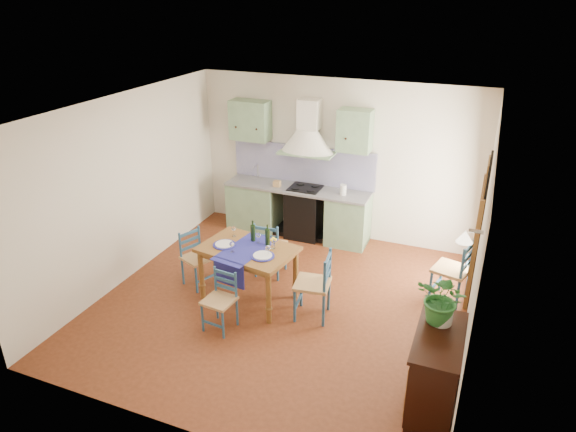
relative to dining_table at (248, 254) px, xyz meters
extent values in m
plane|color=#4B2110|center=(0.48, 0.05, -0.73)|extent=(5.00, 5.00, 0.00)
cube|color=beige|center=(0.48, 2.55, 0.67)|extent=(5.00, 0.04, 2.80)
cube|color=gray|center=(-0.97, 2.24, -0.29)|extent=(0.90, 0.60, 0.88)
cube|color=gray|center=(0.83, 2.24, -0.29)|extent=(0.70, 0.60, 0.88)
cube|color=black|center=(0.03, 2.24, -0.29)|extent=(0.60, 0.58, 0.88)
cube|color=gray|center=(-0.12, 2.24, 0.17)|extent=(2.60, 0.64, 0.04)
cube|color=silver|center=(-0.97, 2.24, 0.17)|extent=(0.45, 0.40, 0.03)
cylinder|color=silver|center=(-0.97, 2.42, 0.32)|extent=(0.02, 0.02, 0.26)
cube|color=black|center=(0.03, 2.24, 0.20)|extent=(0.55, 0.48, 0.02)
cube|color=black|center=(-0.12, 2.29, -0.69)|extent=(2.60, 0.50, 0.08)
cube|color=#0D0A5E|center=(-0.12, 2.52, 0.53)|extent=(2.65, 0.05, 0.68)
cube|color=gray|center=(-1.07, 2.37, 1.27)|extent=(0.70, 0.34, 0.70)
cube|color=gray|center=(0.83, 2.37, 1.27)|extent=(0.55, 0.34, 0.70)
cone|color=beige|center=(0.03, 2.30, 1.02)|extent=(0.96, 0.96, 0.40)
cube|color=beige|center=(0.03, 2.39, 1.47)|extent=(0.36, 0.30, 0.50)
cube|color=beige|center=(2.98, 0.05, 0.67)|extent=(0.04, 5.00, 2.80)
cube|color=black|center=(2.97, 1.45, 0.10)|extent=(0.03, 1.00, 1.65)
cylinder|color=black|center=(2.97, 1.45, 0.92)|extent=(0.03, 1.00, 1.00)
cube|color=brown|center=(2.94, 0.91, 0.10)|extent=(0.06, 0.06, 1.65)
cube|color=brown|center=(2.94, 1.99, 0.10)|extent=(0.06, 0.06, 1.65)
cube|color=brown|center=(2.95, 1.67, 0.25)|extent=(0.04, 0.55, 1.96)
cylinder|color=silver|center=(2.92, -0.97, 1.32)|extent=(0.15, 0.04, 0.04)
cone|color=#FFEDC6|center=(2.82, -0.97, 1.25)|extent=(0.16, 0.16, 0.12)
cube|color=beige|center=(-2.02, 0.05, 0.67)|extent=(0.04, 5.00, 2.80)
cube|color=white|center=(0.48, 0.05, 2.08)|extent=(5.00, 5.00, 0.01)
cube|color=brown|center=(0.00, 0.01, 0.07)|extent=(1.41, 1.06, 0.05)
cube|color=brown|center=(0.00, 0.01, 0.00)|extent=(1.27, 0.91, 0.08)
cylinder|color=brown|center=(-0.62, -0.26, -0.34)|extent=(0.08, 0.08, 0.77)
cylinder|color=brown|center=(-0.51, 0.45, -0.34)|extent=(0.08, 0.08, 0.77)
cylinder|color=brown|center=(0.51, -0.44, -0.34)|extent=(0.08, 0.08, 0.77)
cylinder|color=brown|center=(0.62, 0.27, -0.34)|extent=(0.08, 0.08, 0.77)
cube|color=navy|center=(-0.01, -0.05, 0.10)|extent=(0.63, 1.04, 0.01)
cube|color=navy|center=(-0.07, -0.43, -0.09)|extent=(0.48, 0.09, 0.38)
cylinder|color=navy|center=(-0.34, -0.05, 0.11)|extent=(0.32, 0.32, 0.01)
cylinder|color=silver|center=(-0.34, -0.05, 0.12)|extent=(0.26, 0.26, 0.01)
cylinder|color=navy|center=(0.30, -0.15, 0.11)|extent=(0.32, 0.32, 0.01)
cylinder|color=silver|center=(0.30, -0.15, 0.12)|extent=(0.26, 0.26, 0.01)
cylinder|color=black|center=(-0.02, 0.23, 0.25)|extent=(0.07, 0.07, 0.32)
cylinder|color=black|center=(0.22, 0.19, 0.25)|extent=(0.07, 0.07, 0.32)
cylinder|color=white|center=(0.34, 0.12, 0.15)|extent=(0.05, 0.05, 0.10)
sphere|color=yellow|center=(0.34, 0.12, 0.24)|extent=(0.10, 0.10, 0.10)
cylinder|color=navy|center=(-0.22, -0.93, -0.52)|extent=(0.03, 0.03, 0.42)
cylinder|color=navy|center=(-0.19, -0.61, -0.32)|extent=(0.03, 0.03, 0.81)
cylinder|color=navy|center=(0.10, -0.97, -0.52)|extent=(0.03, 0.03, 0.42)
cylinder|color=navy|center=(0.14, -0.65, -0.32)|extent=(0.03, 0.03, 0.81)
cube|color=#A87E51|center=(-0.04, -0.79, -0.30)|extent=(0.42, 0.42, 0.04)
cube|color=navy|center=(-0.02, -0.63, -0.19)|extent=(0.34, 0.06, 0.04)
cube|color=navy|center=(-0.02, -0.63, -0.08)|extent=(0.34, 0.06, 0.04)
cube|color=navy|center=(-0.02, -0.63, 0.03)|extent=(0.34, 0.06, 0.04)
cube|color=navy|center=(-0.06, -0.95, -0.57)|extent=(0.33, 0.06, 0.02)
cylinder|color=navy|center=(0.18, 0.97, -0.49)|extent=(0.04, 0.04, 0.47)
cylinder|color=navy|center=(0.20, 0.60, -0.27)|extent=(0.04, 0.04, 0.92)
cylinder|color=navy|center=(-0.19, 0.95, -0.49)|extent=(0.04, 0.04, 0.47)
cylinder|color=navy|center=(-0.17, 0.58, -0.27)|extent=(0.04, 0.04, 0.92)
cube|color=#A87E51|center=(0.00, 0.78, -0.24)|extent=(0.45, 0.45, 0.04)
cube|color=navy|center=(0.01, 0.59, -0.12)|extent=(0.39, 0.05, 0.05)
cube|color=navy|center=(0.01, 0.59, 0.01)|extent=(0.39, 0.05, 0.05)
cube|color=navy|center=(0.01, 0.59, 0.13)|extent=(0.39, 0.05, 0.05)
cube|color=navy|center=(-0.01, 0.96, -0.55)|extent=(0.37, 0.05, 0.03)
cylinder|color=navy|center=(-0.78, -0.16, -0.51)|extent=(0.03, 0.03, 0.44)
cylinder|color=navy|center=(-1.10, -0.03, -0.30)|extent=(0.03, 0.03, 0.86)
cylinder|color=navy|center=(-0.65, 0.16, -0.51)|extent=(0.03, 0.03, 0.44)
cylinder|color=navy|center=(-0.97, 0.29, -0.30)|extent=(0.03, 0.03, 0.86)
cube|color=#A87E51|center=(-0.87, 0.07, -0.27)|extent=(0.53, 0.53, 0.04)
cube|color=navy|center=(-1.03, 0.13, -0.15)|extent=(0.16, 0.35, 0.04)
cube|color=navy|center=(-1.03, 0.13, -0.04)|extent=(0.16, 0.35, 0.04)
cube|color=navy|center=(-1.03, 0.13, 0.08)|extent=(0.16, 0.35, 0.04)
cube|color=navy|center=(-0.71, 0.00, -0.56)|extent=(0.16, 0.33, 0.02)
cylinder|color=navy|center=(0.77, 0.10, -0.48)|extent=(0.04, 0.04, 0.50)
cylinder|color=navy|center=(1.16, 0.15, -0.24)|extent=(0.04, 0.04, 0.98)
cylinder|color=navy|center=(0.82, -0.29, -0.48)|extent=(0.04, 0.04, 0.50)
cylinder|color=navy|center=(1.21, -0.24, -0.24)|extent=(0.04, 0.04, 0.98)
cube|color=#A87E51|center=(0.99, -0.07, -0.21)|extent=(0.51, 0.51, 0.04)
cube|color=navy|center=(1.19, -0.05, -0.08)|extent=(0.08, 0.41, 0.05)
cube|color=navy|center=(1.19, -0.05, 0.05)|extent=(0.08, 0.41, 0.05)
cube|color=navy|center=(1.19, -0.05, 0.18)|extent=(0.08, 0.41, 0.05)
cube|color=navy|center=(0.80, -0.10, -0.53)|extent=(0.08, 0.39, 0.03)
cylinder|color=navy|center=(2.55, 1.25, -0.48)|extent=(0.04, 0.04, 0.51)
cylinder|color=navy|center=(2.93, 1.15, -0.23)|extent=(0.04, 0.04, 0.99)
cylinder|color=navy|center=(2.44, 0.87, -0.48)|extent=(0.04, 0.04, 0.51)
cylinder|color=navy|center=(2.82, 0.76, -0.23)|extent=(0.04, 0.04, 0.99)
cube|color=#A87E51|center=(2.68, 1.01, -0.21)|extent=(0.57, 0.57, 0.04)
cube|color=navy|center=(2.88, 0.96, -0.07)|extent=(0.13, 0.41, 0.05)
cube|color=navy|center=(2.88, 0.96, 0.06)|extent=(0.13, 0.41, 0.05)
cube|color=navy|center=(2.88, 0.96, 0.19)|extent=(0.13, 0.41, 0.05)
cube|color=navy|center=(2.49, 1.06, -0.53)|extent=(0.13, 0.39, 0.03)
cube|color=black|center=(2.75, -1.17, -0.24)|extent=(0.45, 1.00, 0.82)
cube|color=black|center=(2.75, -1.17, 0.19)|extent=(0.50, 1.05, 0.04)
cube|color=brown|center=(2.52, -1.40, -0.28)|extent=(0.02, 0.38, 0.63)
cube|color=brown|center=(2.52, -0.94, -0.28)|extent=(0.02, 0.38, 0.63)
cube|color=black|center=(2.57, -1.61, -0.69)|extent=(0.08, 0.08, 0.08)
cube|color=black|center=(2.57, -0.73, -0.69)|extent=(0.08, 0.08, 0.08)
cube|color=black|center=(2.92, -0.73, -0.69)|extent=(0.08, 0.08, 0.08)
imported|color=#2B7231|center=(2.71, -0.94, 0.49)|extent=(0.63, 0.59, 0.57)
camera|label=1|loc=(2.89, -5.67, 3.44)|focal=32.00mm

